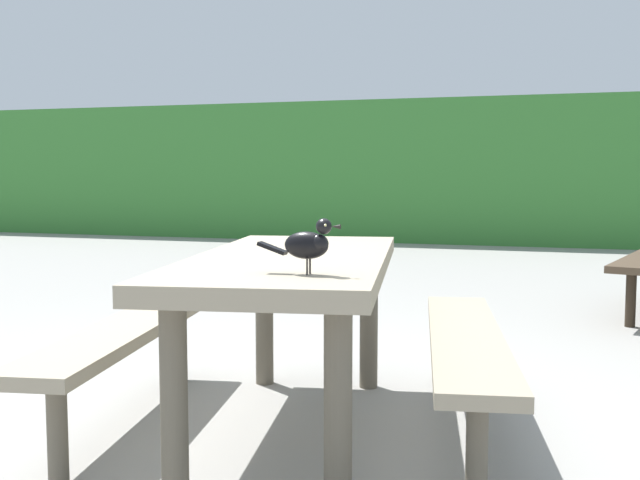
{
  "coord_description": "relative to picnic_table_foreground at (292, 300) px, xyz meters",
  "views": [
    {
      "loc": [
        1.38,
        -2.86,
        1.07
      ],
      "look_at": [
        0.62,
        -0.41,
        0.84
      ],
      "focal_mm": 42.22,
      "sensor_mm": 36.0,
      "label": 1
    }
  ],
  "objects": [
    {
      "name": "hedge_wall",
      "position": [
        -0.38,
        9.18,
        0.54
      ],
      "size": [
        28.0,
        1.55,
        2.19
      ],
      "primitive_type": "cube",
      "color": "#387A33",
      "rests_on": "ground"
    },
    {
      "name": "bird_grackle",
      "position": [
        0.25,
        -0.55,
        0.29
      ],
      "size": [
        0.29,
        0.08,
        0.18
      ],
      "color": "black",
      "rests_on": "picnic_table_foreground"
    },
    {
      "name": "picnic_table_foreground",
      "position": [
        0.0,
        0.0,
        0.0
      ],
      "size": [
        1.94,
        1.97,
        0.74
      ],
      "color": "gray",
      "rests_on": "ground"
    },
    {
      "name": "ground_plane",
      "position": [
        -0.38,
        0.01,
        -0.56
      ],
      "size": [
        60.0,
        60.0,
        0.0
      ],
      "primitive_type": "plane",
      "color": "gray"
    }
  ]
}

